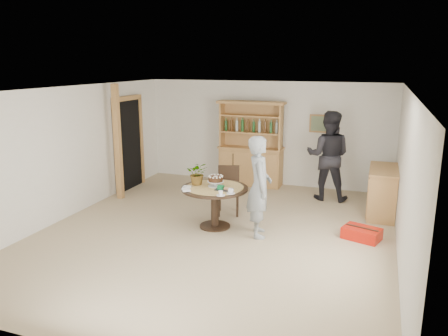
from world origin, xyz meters
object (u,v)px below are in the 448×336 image
adult_person (328,156)px  red_suitcase (362,233)px  sideboard (382,192)px  hutch (251,157)px  teen_boy (259,187)px  dining_chair (229,187)px  dining_table (215,195)px

adult_person → red_suitcase: (0.85, -2.09, -0.87)m
adult_person → sideboard: bearing=148.7°
hutch → red_suitcase: hutch is taller
teen_boy → dining_chair: bearing=23.2°
red_suitcase → dining_table: bearing=-154.8°
hutch → red_suitcase: (2.74, -2.65, -0.59)m
sideboard → adult_person: 1.43m
adult_person → red_suitcase: size_ratio=2.80×
sideboard → red_suitcase: sideboard is taller
sideboard → teen_boy: teen_boy is taller
teen_boy → adult_person: 2.65m
sideboard → red_suitcase: 1.49m
dining_table → teen_boy: teen_boy is taller
hutch → teen_boy: size_ratio=1.16×
teen_boy → red_suitcase: size_ratio=2.52×
sideboard → dining_chair: (-2.88, -0.90, 0.06)m
sideboard → red_suitcase: size_ratio=1.81×
dining_table → dining_chair: dining_chair is taller
sideboard → teen_boy: size_ratio=0.72×
dining_table → red_suitcase: bearing=7.0°
sideboard → dining_chair: size_ratio=1.33×
adult_person → dining_table: bearing=54.0°
hutch → adult_person: bearing=-16.5°
hutch → red_suitcase: bearing=-44.0°
hutch → teen_boy: hutch is taller
sideboard → red_suitcase: bearing=-101.9°
dining_chair → red_suitcase: bearing=-28.4°
adult_person → red_suitcase: bearing=111.5°
sideboard → dining_chair: 3.01m
dining_table → dining_chair: (-0.02, 0.83, -0.07)m
hutch → teen_boy: (1.04, -3.07, 0.19)m
hutch → dining_table: (0.19, -2.97, -0.08)m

